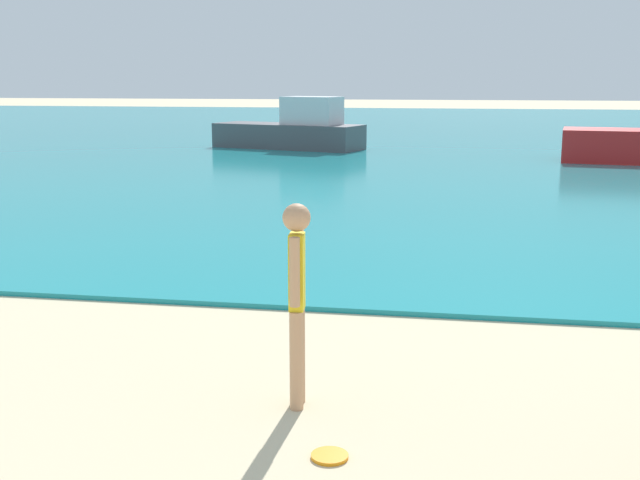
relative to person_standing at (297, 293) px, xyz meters
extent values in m
cube|color=teal|center=(-0.31, 32.52, -0.89)|extent=(160.00, 60.00, 0.06)
cylinder|color=tan|center=(0.01, -0.07, -0.52)|extent=(0.11, 0.11, 0.79)
cylinder|color=tan|center=(-0.01, 0.07, -0.52)|extent=(0.11, 0.11, 0.79)
cube|color=yellow|center=(0.00, 0.00, 0.17)|extent=(0.13, 0.19, 0.59)
sphere|color=tan|center=(0.00, 0.00, 0.59)|extent=(0.21, 0.21, 0.21)
cylinder|color=tan|center=(0.01, -0.15, 0.20)|extent=(0.08, 0.08, 0.53)
cylinder|color=tan|center=(-0.01, 0.15, 0.20)|extent=(0.08, 0.08, 0.53)
cylinder|color=orange|center=(0.39, -0.83, -0.91)|extent=(0.26, 0.26, 0.03)
cube|color=#4C4C51|center=(-4.91, 22.28, -0.42)|extent=(5.73, 3.29, 0.87)
cube|color=silver|center=(-3.97, 21.99, 0.50)|extent=(2.24, 1.75, 0.98)
camera|label=1|loc=(1.18, -5.70, 1.62)|focal=44.04mm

